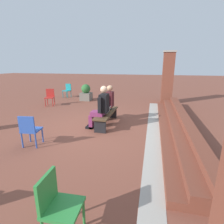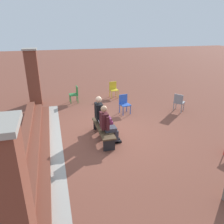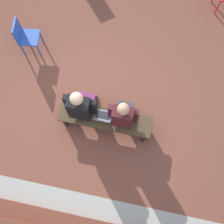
{
  "view_description": "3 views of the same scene",
  "coord_description": "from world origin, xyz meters",
  "views": [
    {
      "loc": [
        5.25,
        1.8,
        2.07
      ],
      "look_at": [
        -0.09,
        0.56,
        0.55
      ],
      "focal_mm": 28.0,
      "sensor_mm": 36.0,
      "label": 1
    },
    {
      "loc": [
        -6.99,
        1.8,
        3.71
      ],
      "look_at": [
        -0.11,
        -0.11,
        0.85
      ],
      "focal_mm": 35.0,
      "sensor_mm": 36.0,
      "label": 2
    },
    {
      "loc": [
        -0.84,
        1.8,
        5.2
      ],
      "look_at": [
        -0.53,
        0.31,
        0.93
      ],
      "focal_mm": 42.0,
      "sensor_mm": 36.0,
      "label": 3
    }
  ],
  "objects": [
    {
      "name": "person_adult",
      "position": [
        0.05,
        0.22,
        0.75
      ],
      "size": [
        0.58,
        0.74,
        1.41
      ],
      "color": "#7F2D5B",
      "rests_on": "ground"
    },
    {
      "name": "laptop",
      "position": [
        -0.35,
        0.3,
        0.5
      ],
      "size": [
        0.32,
        0.29,
        0.21
      ],
      "color": "#9EA0A5",
      "rests_on": "bench"
    },
    {
      "name": "brick_steps",
      "position": [
        -0.4,
        2.65,
        0.17
      ],
      "size": [
        6.86,
        0.9,
        0.45
      ],
      "color": "brown",
      "rests_on": "ground"
    },
    {
      "name": "plastic_chair_foreground",
      "position": [
        1.69,
        -1.17,
        0.48
      ],
      "size": [
        0.48,
        0.48,
        0.84
      ],
      "color": "#2D56B7",
      "rests_on": "ground"
    },
    {
      "name": "brick_pillar_left_of_steps",
      "position": [
        -4.53,
        2.54,
        1.37
      ],
      "size": [
        0.64,
        0.64,
        2.71
      ],
      "color": "brown",
      "rests_on": "ground"
    },
    {
      "name": "plastic_chair_near_bench_right",
      "position": [
        3.73,
        0.78,
        0.48
      ],
      "size": [
        0.44,
        0.44,
        0.84
      ],
      "color": "#2D893D",
      "rests_on": "ground"
    },
    {
      "name": "ground_plane",
      "position": [
        0.0,
        0.0,
        0.0
      ],
      "size": [
        60.0,
        60.0,
        0.0
      ],
      "primitive_type": "plane",
      "color": "brown"
    },
    {
      "name": "plastic_chair_far_left",
      "position": [
        1.2,
        -3.61,
        0.48
      ],
      "size": [
        0.59,
        0.59,
        0.84
      ],
      "color": "gray",
      "rests_on": "ground"
    },
    {
      "name": "bench",
      "position": [
        -0.4,
        0.29,
        0.35
      ],
      "size": [
        1.8,
        0.44,
        0.45
      ],
      "color": "#4C3823",
      "rests_on": "ground"
    },
    {
      "name": "plastic_chair_mid_courtyard",
      "position": [
        4.07,
        -1.35,
        0.48
      ],
      "size": [
        0.44,
        0.44,
        0.84
      ],
      "color": "gold",
      "rests_on": "ground"
    },
    {
      "name": "concrete_strip",
      "position": [
        -0.4,
        1.9,
        0.0
      ],
      "size": [
        7.66,
        0.4,
        0.01
      ],
      "primitive_type": "cube",
      "color": "#A8A399",
      "rests_on": "ground"
    },
    {
      "name": "person_student",
      "position": [
        -0.72,
        0.22,
        0.72
      ],
      "size": [
        0.54,
        0.68,
        1.34
      ],
      "color": "#383842",
      "rests_on": "ground"
    },
    {
      "name": "brick_pillar_right_of_steps",
      "position": [
        4.0,
        2.69,
        1.37
      ],
      "size": [
        0.64,
        0.64,
        2.71
      ],
      "color": "brown",
      "rests_on": "ground"
    }
  ]
}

